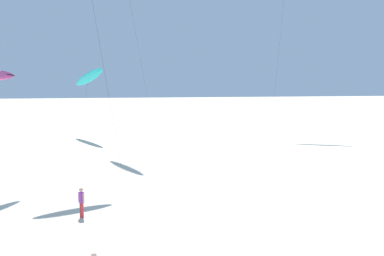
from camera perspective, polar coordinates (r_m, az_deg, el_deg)
flying_kite_0 at (r=58.23m, az=-12.34°, el=5.98°), size 4.44×10.80×8.83m
person_far_watcher at (r=26.79m, az=-13.16°, el=-8.58°), size 0.34×0.43×1.67m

